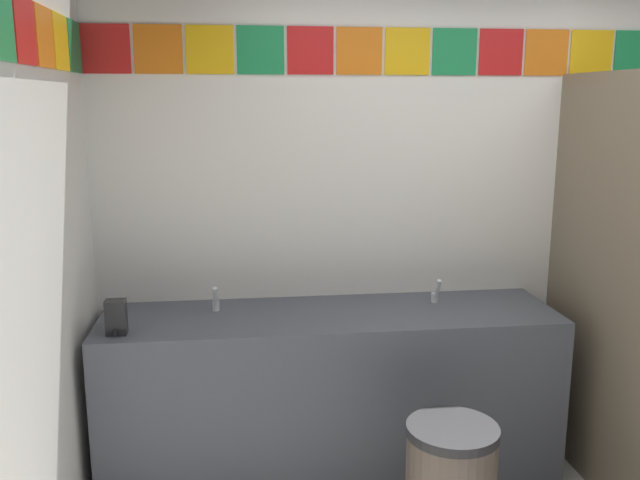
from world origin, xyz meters
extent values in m
cube|color=white|center=(0.00, 1.54, 1.30)|extent=(3.95, 0.08, 2.60)
cube|color=red|center=(-1.85, 1.49, 2.13)|extent=(0.23, 0.01, 0.23)
cube|color=orange|center=(-1.61, 1.49, 2.13)|extent=(0.23, 0.01, 0.23)
cube|color=yellow|center=(-1.36, 1.49, 2.13)|extent=(0.23, 0.01, 0.23)
cube|color=#1E8C4C|center=(-1.11, 1.49, 2.13)|extent=(0.23, 0.01, 0.23)
cube|color=red|center=(-0.86, 1.49, 2.13)|extent=(0.23, 0.01, 0.23)
cube|color=orange|center=(-0.62, 1.49, 2.13)|extent=(0.23, 0.01, 0.23)
cube|color=yellow|center=(-0.37, 1.49, 2.13)|extent=(0.23, 0.01, 0.23)
cube|color=#1E8C4C|center=(-0.12, 1.49, 2.13)|extent=(0.23, 0.01, 0.23)
cube|color=red|center=(0.12, 1.49, 2.13)|extent=(0.23, 0.01, 0.23)
cube|color=orange|center=(0.37, 1.49, 2.13)|extent=(0.23, 0.01, 0.23)
cube|color=yellow|center=(0.62, 1.49, 2.13)|extent=(0.23, 0.01, 0.23)
cube|color=#1E8C4C|center=(0.86, 1.49, 2.13)|extent=(0.23, 0.01, 0.23)
cube|color=#1E8C4C|center=(-1.97, 0.37, 2.13)|extent=(0.01, 0.23, 0.23)
cube|color=red|center=(-1.97, 0.62, 2.13)|extent=(0.01, 0.23, 0.23)
cube|color=orange|center=(-1.97, 0.87, 2.13)|extent=(0.01, 0.23, 0.23)
cube|color=yellow|center=(-1.97, 1.12, 2.13)|extent=(0.01, 0.23, 0.23)
cube|color=#1E8C4C|center=(-1.97, 1.37, 2.13)|extent=(0.01, 0.23, 0.23)
cube|color=#4C515B|center=(-0.80, 1.20, 0.43)|extent=(2.25, 0.60, 0.86)
cube|color=#4C515B|center=(-0.80, 1.48, 0.82)|extent=(2.25, 0.03, 0.08)
cylinder|color=silver|center=(-1.36, 1.17, 0.81)|extent=(0.34, 0.34, 0.10)
cylinder|color=silver|center=(-0.24, 1.17, 0.81)|extent=(0.34, 0.34, 0.10)
cylinder|color=silver|center=(-1.36, 1.31, 0.89)|extent=(0.04, 0.04, 0.05)
cylinder|color=silver|center=(-1.36, 1.26, 0.96)|extent=(0.02, 0.06, 0.09)
cylinder|color=silver|center=(-0.24, 1.31, 0.89)|extent=(0.04, 0.04, 0.05)
cylinder|color=silver|center=(-0.24, 1.26, 0.96)|extent=(0.02, 0.06, 0.09)
cube|color=black|center=(-1.80, 1.02, 0.94)|extent=(0.09, 0.07, 0.16)
cylinder|color=black|center=(-1.80, 0.97, 0.88)|extent=(0.02, 0.02, 0.03)
cube|color=#726651|center=(0.49, 0.81, 1.01)|extent=(0.04, 1.39, 2.03)
cylinder|color=#262628|center=(-0.41, 0.46, 0.59)|extent=(0.38, 0.38, 0.04)
camera|label=1|loc=(-1.25, -1.94, 1.90)|focal=37.64mm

